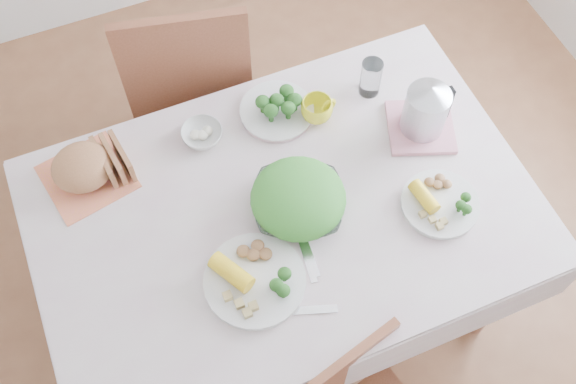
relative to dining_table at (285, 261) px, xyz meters
name	(u,v)px	position (x,y,z in m)	size (l,w,h in m)	color
floor	(285,299)	(0.00, 0.00, -0.38)	(3.60, 3.60, 0.00)	brown
dining_table	(285,261)	(0.00, 0.00, 0.00)	(1.40, 0.90, 0.75)	brown
tablecloth	(284,210)	(0.00, 0.00, 0.38)	(1.50, 1.00, 0.01)	beige
chair_far	(192,81)	(-0.06, 0.82, 0.09)	(0.46, 0.46, 1.02)	brown
salad_bowl	(298,203)	(0.04, -0.01, 0.42)	(0.27, 0.27, 0.07)	white
dinner_plate_left	(255,281)	(-0.17, -0.19, 0.40)	(0.29, 0.29, 0.02)	white
dinner_plate_right	(440,204)	(0.44, -0.17, 0.40)	(0.24, 0.24, 0.02)	white
broccoli_plate	(277,111)	(0.11, 0.34, 0.40)	(0.24, 0.24, 0.02)	beige
napkin	(87,177)	(-0.52, 0.34, 0.39)	(0.25, 0.25, 0.00)	#DE724C
bread_loaf	(83,167)	(-0.52, 0.34, 0.45)	(0.19, 0.18, 0.11)	brown
fruit_bowl	(202,135)	(-0.14, 0.34, 0.41)	(0.13, 0.13, 0.04)	white
yellow_mug	(317,110)	(0.23, 0.27, 0.43)	(0.10, 0.10, 0.08)	yellow
glass_tumbler	(371,78)	(0.43, 0.31, 0.45)	(0.07, 0.07, 0.13)	white
pink_tray	(420,127)	(0.52, 0.10, 0.40)	(0.21, 0.21, 0.02)	pink
electric_kettle	(427,106)	(0.52, 0.10, 0.51)	(0.14, 0.14, 0.19)	#B2B5BA
fork_left	(305,245)	(0.01, -0.14, 0.39)	(0.02, 0.21, 0.00)	silver
fork_right	(306,256)	(0.00, -0.17, 0.39)	(0.02, 0.17, 0.00)	silver
knife	(301,311)	(-0.08, -0.31, 0.39)	(0.02, 0.20, 0.00)	silver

